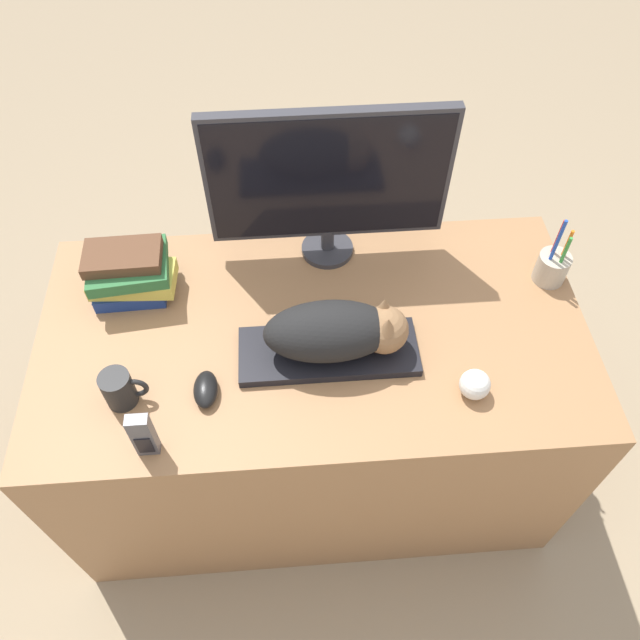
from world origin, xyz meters
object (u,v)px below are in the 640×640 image
computer_mouse (206,389)px  coffee_mug (120,389)px  baseball (475,384)px  book_stack (129,273)px  cat (340,331)px  phone (143,435)px  monitor (328,181)px  pen_cup (552,266)px  keyboard (328,351)px

computer_mouse → coffee_mug: (-0.19, -0.00, 0.03)m
baseball → book_stack: bearing=155.6°
cat → phone: size_ratio=2.50×
cat → phone: cat is taller
monitor → computer_mouse: bearing=-126.2°
cat → pen_cup: bearing=19.2°
book_stack → monitor: bearing=11.9°
computer_mouse → baseball: bearing=-4.0°
baseball → phone: size_ratio=0.53×
cat → phone: bearing=-153.0°
monitor → book_stack: 0.56m
phone → computer_mouse: bearing=48.2°
cat → monitor: 0.38m
cat → phone: (-0.44, -0.23, -0.03)m
coffee_mug → pen_cup: size_ratio=0.48×
pen_cup → phone: bearing=-157.3°
phone → baseball: bearing=6.9°
keyboard → coffee_mug: (-0.49, -0.09, 0.04)m
cat → keyboard: bearing=-180.0°
pen_cup → book_stack: 1.11m
computer_mouse → pen_cup: 0.96m
monitor → coffee_mug: bearing=-139.2°
phone → book_stack: (-0.08, 0.47, 0.01)m
computer_mouse → pen_cup: size_ratio=0.46×
phone → book_stack: bearing=99.7°
pen_cup → baseball: size_ratio=3.02×
computer_mouse → book_stack: 0.39m
coffee_mug → baseball: coffee_mug is taller
keyboard → computer_mouse: (-0.30, -0.09, 0.01)m
coffee_mug → book_stack: (-0.01, 0.33, 0.03)m
coffee_mug → phone: (0.07, -0.13, 0.02)m
pen_cup → cat: bearing=-160.8°
pen_cup → coffee_mug: bearing=-164.9°
monitor → book_stack: bearing=-168.1°
cat → book_stack: (-0.52, 0.24, -0.02)m
monitor → baseball: bearing=-58.0°
book_stack → baseball: bearing=-24.4°
coffee_mug → computer_mouse: bearing=0.6°
monitor → baseball: (0.30, -0.48, -0.22)m
keyboard → cat: cat is taller
phone → book_stack: book_stack is taller
pen_cup → phone: (-1.03, -0.43, 0.02)m
computer_mouse → coffee_mug: bearing=-179.4°
computer_mouse → pen_cup: pen_cup is taller
coffee_mug → phone: size_ratio=0.76×
cat → computer_mouse: cat is taller
coffee_mug → keyboard: bearing=10.8°
computer_mouse → cat: bearing=15.7°
coffee_mug → book_stack: bearing=91.6°
cat → book_stack: size_ratio=1.55×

